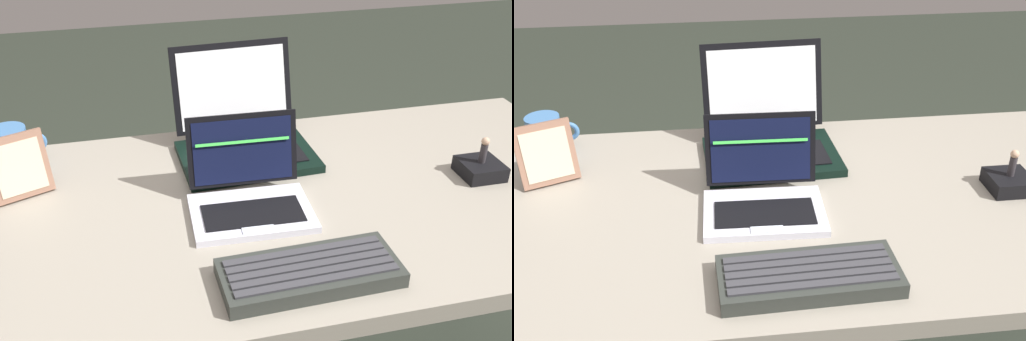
# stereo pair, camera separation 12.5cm
# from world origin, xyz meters

# --- Properties ---
(desk) EXTENTS (1.70, 0.78, 0.74)m
(desk) POSITION_xyz_m (0.00, 0.00, 0.65)
(desk) COLOR gray
(desk) RESTS_ON ground
(laptop_front) EXTENTS (0.26, 0.22, 0.18)m
(laptop_front) POSITION_xyz_m (-0.02, -0.02, 0.78)
(laptop_front) COLOR silver
(laptop_front) RESTS_ON desk
(laptop_rear) EXTENTS (0.33, 0.29, 0.25)m
(laptop_rear) POSITION_xyz_m (0.02, 0.23, 0.79)
(laptop_rear) COLOR black
(laptop_rear) RESTS_ON desk
(external_keyboard) EXTENTS (0.33, 0.14, 0.03)m
(external_keyboard) POSITION_xyz_m (0.03, -0.27, 0.76)
(external_keyboard) COLOR #2E322D
(external_keyboard) RESTS_ON desk
(photo_frame) EXTENTS (0.13, 0.09, 0.14)m
(photo_frame) POSITION_xyz_m (-0.49, 0.15, 0.81)
(photo_frame) COLOR #8C624D
(photo_frame) RESTS_ON desk
(figurine_stand) EXTENTS (0.09, 0.09, 0.04)m
(figurine_stand) POSITION_xyz_m (0.53, -0.01, 0.76)
(figurine_stand) COLOR black
(figurine_stand) RESTS_ON desk
(figurine) EXTENTS (0.02, 0.02, 0.06)m
(figurine) POSITION_xyz_m (0.53, -0.01, 0.81)
(figurine) COLOR #322E32
(figurine) RESTS_ON figurine_stand
(coffee_mug) EXTENTS (0.13, 0.08, 0.09)m
(coffee_mug) POSITION_xyz_m (-0.53, 0.31, 0.79)
(coffee_mug) COLOR teal
(coffee_mug) RESTS_ON desk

